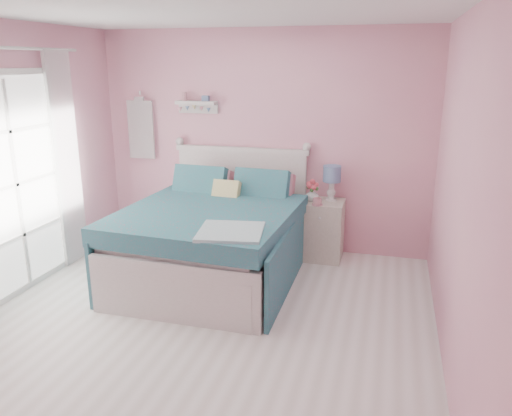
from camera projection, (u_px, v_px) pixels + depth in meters
The scene contains 12 objects.
floor at pixel (194, 333), 4.24m from camera, with size 4.50×4.50×0.00m, color silver.
room_shell at pixel (187, 148), 3.79m from camera, with size 4.50×4.50×4.50m.
bed at pixel (214, 239), 5.28m from camera, with size 1.76×2.17×1.23m.
nightstand at pixel (322, 230), 5.79m from camera, with size 0.48×0.47×0.69m.
table_lamp at pixel (332, 176), 5.65m from camera, with size 0.20×0.20×0.40m.
vase at pixel (312, 195), 5.69m from camera, with size 0.14×0.14×0.15m, color silver.
teacup at pixel (317, 202), 5.53m from camera, with size 0.10×0.10×0.08m, color pink.
roses at pixel (312, 185), 5.65m from camera, with size 0.14×0.11×0.12m.
wall_shelf at pixel (197, 104), 5.98m from camera, with size 0.50×0.15×0.25m.
hanging_dress at pixel (141, 130), 6.26m from camera, with size 0.34×0.03×0.72m, color white.
french_door at pixel (16, 185), 4.81m from camera, with size 0.04×1.32×2.16m.
curtain_far at pixel (67, 161), 5.45m from camera, with size 0.04×0.40×2.32m, color white.
Camera 1 is at (1.50, -3.50, 2.21)m, focal length 35.00 mm.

